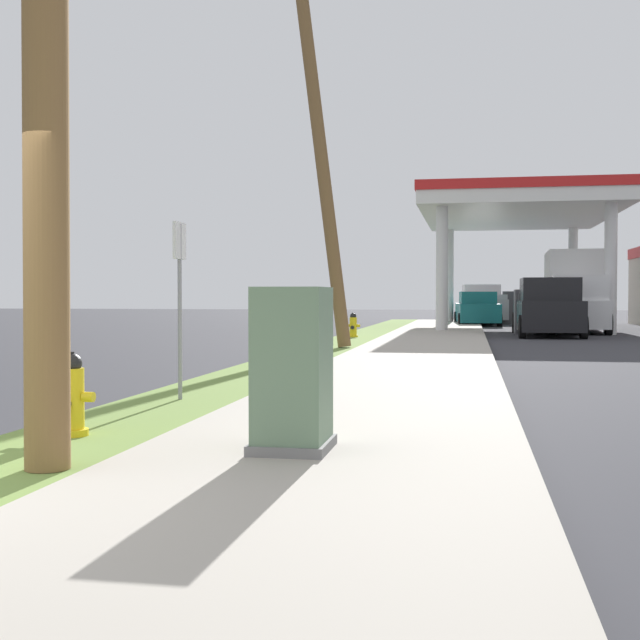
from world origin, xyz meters
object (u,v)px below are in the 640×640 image
object	(u,v)px
fire_hydrant_nearest	(71,399)
car_teal_by_near_pump	(477,310)
truck_white_at_far_bay	(574,293)
truck_black_at_forecourt	(547,309)
truck_silver_on_apron	(483,305)
utility_pole_midground	(320,149)
fire_hydrant_second	(289,343)
street_sign_post	(180,273)
utility_cabinet	(293,374)
fire_hydrant_third	(353,326)

from	to	relation	value
fire_hydrant_nearest	car_teal_by_near_pump	bearing A→B (deg)	83.34
truck_white_at_far_bay	truck_black_at_forecourt	bearing A→B (deg)	-110.12
fire_hydrant_nearest	truck_silver_on_apron	world-z (taller)	truck_silver_on_apron
utility_pole_midground	fire_hydrant_nearest	bearing A→B (deg)	-89.40
fire_hydrant_second	car_teal_by_near_pump	size ratio (longest dim) A/B	0.16
street_sign_post	fire_hydrant_second	bearing A→B (deg)	90.33
fire_hydrant_nearest	utility_cabinet	xyz separation A→B (m)	(2.07, -0.30, 0.29)
fire_hydrant_nearest	truck_white_at_far_bay	world-z (taller)	truck_white_at_far_bay
fire_hydrant_nearest	utility_pole_midground	bearing A→B (deg)	90.60
utility_pole_midground	truck_black_at_forecourt	world-z (taller)	utility_pole_midground
fire_hydrant_third	utility_cabinet	distance (m)	18.41
utility_cabinet	truck_black_at_forecourt	xyz separation A→B (m)	(4.03, 22.87, 0.18)
truck_silver_on_apron	truck_white_at_far_bay	size ratio (longest dim) A/B	0.86
fire_hydrant_third	street_sign_post	size ratio (longest dim) A/B	0.35
fire_hydrant_second	fire_hydrant_third	xyz separation A→B (m)	(-0.02, 9.11, 0.00)
truck_black_at_forecourt	truck_silver_on_apron	bearing A→B (deg)	97.98
utility_pole_midground	truck_white_at_far_bay	bearing A→B (deg)	59.91
truck_white_at_far_bay	truck_silver_on_apron	bearing A→B (deg)	107.39
car_teal_by_near_pump	truck_white_at_far_bay	bearing A→B (deg)	-61.20
truck_silver_on_apron	street_sign_post	bearing A→B (deg)	-96.84
fire_hydrant_nearest	street_sign_post	xyz separation A→B (m)	(0.05, 2.65, 1.19)
fire_hydrant_second	truck_white_at_far_bay	xyz separation A→B (m)	(7.39, 17.27, 1.04)
utility_pole_midground	truck_black_at_forecourt	size ratio (longest dim) A/B	1.76
truck_black_at_forecourt	fire_hydrant_second	bearing A→B (deg)	-113.94
fire_hydrant_nearest	utility_pole_midground	size ratio (longest dim) A/B	0.08
utility_cabinet	truck_black_at_forecourt	bearing A→B (deg)	80.02
fire_hydrant_nearest	utility_cabinet	size ratio (longest dim) A/B	0.57
utility_cabinet	truck_silver_on_apron	size ratio (longest dim) A/B	0.24
truck_black_at_forecourt	truck_silver_on_apron	distance (m)	14.19
fire_hydrant_nearest	utility_cabinet	bearing A→B (deg)	-8.36
fire_hydrant_third	truck_black_at_forecourt	xyz separation A→B (m)	(6.10, 4.58, 0.47)
fire_hydrant_third	truck_white_at_far_bay	bearing A→B (deg)	47.74
utility_pole_midground	utility_cabinet	size ratio (longest dim) A/B	7.24
fire_hydrant_second	truck_silver_on_apron	size ratio (longest dim) A/B	0.13
street_sign_post	car_teal_by_near_pump	bearing A→B (deg)	82.85
car_teal_by_near_pump	utility_cabinet	bearing A→B (deg)	-93.04
utility_cabinet	car_teal_by_near_pump	bearing A→B (deg)	86.96
truck_silver_on_apron	truck_white_at_far_bay	xyz separation A→B (m)	(3.28, -10.48, 0.57)
truck_black_at_forecourt	truck_white_at_far_bay	distance (m)	3.85
utility_cabinet	truck_white_at_far_bay	xyz separation A→B (m)	(5.34, 26.45, 0.75)
truck_black_at_forecourt	fire_hydrant_third	bearing A→B (deg)	-143.11
utility_cabinet	truck_silver_on_apron	world-z (taller)	truck_silver_on_apron
fire_hydrant_nearest	utility_cabinet	distance (m)	2.11
fire_hydrant_third	street_sign_post	xyz separation A→B (m)	(0.06, -15.34, 1.19)
utility_pole_midground	street_sign_post	world-z (taller)	utility_pole_midground
fire_hydrant_nearest	street_sign_post	world-z (taller)	street_sign_post
truck_silver_on_apron	utility_pole_midground	bearing A→B (deg)	-100.28
utility_pole_midground	street_sign_post	bearing A→B (deg)	-88.98
fire_hydrant_second	street_sign_post	world-z (taller)	street_sign_post
fire_hydrant_nearest	fire_hydrant_second	world-z (taller)	same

